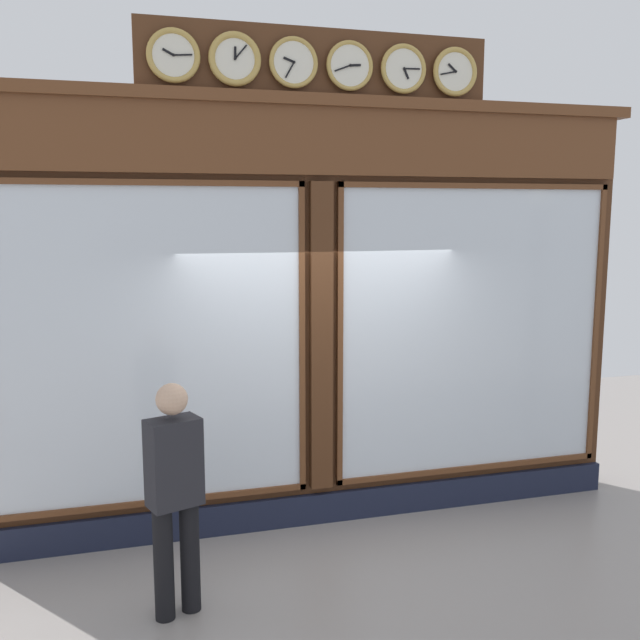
{
  "coord_description": "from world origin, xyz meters",
  "views": [
    {
      "loc": [
        1.7,
        5.99,
        2.85
      ],
      "look_at": [
        0.0,
        0.0,
        1.89
      ],
      "focal_mm": 39.86,
      "sensor_mm": 36.0,
      "label": 1
    }
  ],
  "objects": [
    {
      "name": "shop_facade",
      "position": [
        0.0,
        -0.12,
        1.96
      ],
      "size": [
        6.06,
        0.42,
        4.37
      ],
      "color": "#4C2B16",
      "rests_on": "ground_plane"
    },
    {
      "name": "pedestrian",
      "position": [
        1.39,
        1.2,
        0.93
      ],
      "size": [
        0.41,
        0.33,
        1.69
      ],
      "color": "black",
      "rests_on": "ground_plane"
    }
  ]
}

